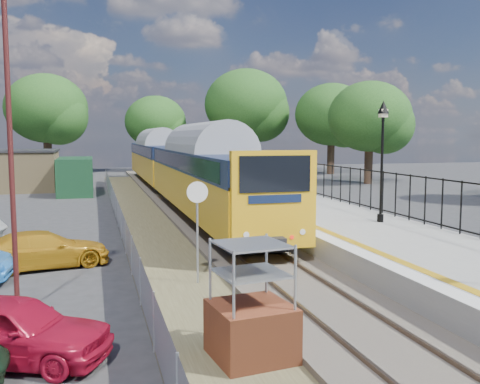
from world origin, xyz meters
name	(u,v)px	position (x,y,z in m)	size (l,w,h in m)	color
ground	(314,303)	(0.00, 0.00, 0.00)	(120.00, 120.00, 0.00)	#2D2D30
track_bed	(212,233)	(-0.47, 9.67, 0.09)	(5.90, 80.00, 0.29)	#473F38
platform	(331,226)	(4.20, 8.00, 0.45)	(5.00, 70.00, 0.90)	gray
platform_edge	(284,217)	(2.14, 8.00, 0.90)	(0.90, 70.00, 0.01)	silver
victorian_lamp_north	(383,133)	(5.30, 6.00, 4.30)	(0.44, 0.44, 4.60)	black
palisade_fence	(477,209)	(6.55, 2.24, 1.84)	(0.12, 26.00, 2.00)	black
wire_fence	(119,217)	(-4.20, 12.00, 0.60)	(0.06, 52.00, 1.20)	#999EA3
outbuilding	(16,171)	(-10.91, 31.21, 1.52)	(10.80, 10.10, 3.12)	#9B8457
tree_line	(161,111)	(1.40, 42.00, 6.61)	(56.80, 43.80, 11.88)	#332319
train	(175,163)	(0.00, 23.53, 2.34)	(2.82, 40.83, 3.51)	gold
brick_plinth	(251,304)	(-2.50, -2.87, 1.08)	(1.57, 1.57, 2.26)	brown
speed_sign	(197,215)	(-2.50, 2.37, 2.01)	(0.59, 0.11, 2.93)	#999EA3
carpark_lamp	(10,128)	(-7.04, 0.95, 4.36)	(0.25, 0.50, 7.72)	#471917
car_red	(11,329)	(-6.79, -1.78, 0.63)	(1.49, 3.69, 1.26)	#B2102E
car_yellow	(44,250)	(-6.84, 5.63, 0.59)	(1.65, 4.05, 1.17)	#C08316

